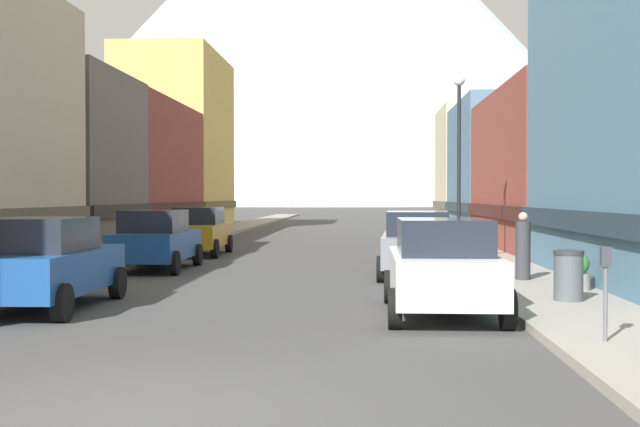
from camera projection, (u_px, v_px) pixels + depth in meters
The scene contains 21 objects.
ground_plane at pixel (129, 414), 8.29m from camera, with size 400.00×400.00×0.00m, color #414141.
sidewalk_left at pixel (201, 236), 43.56m from camera, with size 2.50×100.00×0.15m, color gray.
sidewalk_right at pixel (439, 237), 42.90m from camera, with size 2.50×100.00×0.15m, color gray.
storefront_left_2 at pixel (48, 164), 33.90m from camera, with size 6.57×8.13×7.29m.
storefront_left_3 at pixel (120, 172), 44.41m from camera, with size 6.85×12.85×7.23m.
storefront_left_4 at pixel (176, 144), 56.89m from camera, with size 6.48×11.98×11.91m.
storefront_right_2 at pixel (600, 174), 32.66m from camera, with size 8.74×13.43×6.36m.
storefront_right_3 at pixel (540, 172), 45.17m from camera, with size 9.29×11.06×7.35m.
storefront_right_4 at pixel (502, 171), 55.42m from camera, with size 8.64×8.27×8.10m.
car_left_0 at pixel (44, 263), 15.91m from camera, with size 2.08×4.41×1.78m.
car_left_1 at pixel (156, 240), 24.39m from camera, with size 2.09×4.41×1.78m.
car_left_2 at pixel (198, 231), 30.64m from camera, with size 2.13×4.43×1.78m.
car_right_0 at pixel (442, 267), 15.09m from camera, with size 2.08×4.41×1.78m.
car_right_1 at pixel (417, 244), 22.37m from camera, with size 2.25×4.49×1.78m.
parking_meter_near at pixel (606, 280), 11.56m from camera, with size 0.14×0.10×1.33m.
trash_bin_right at pixel (568, 275), 16.08m from camera, with size 0.59×0.59×0.98m.
potted_plant_0 at pixel (91, 243), 28.33m from camera, with size 0.59×0.59×0.86m.
potted_plant_1 at pixel (577, 272), 17.91m from camera, with size 0.54×0.54×0.82m.
pedestrian_1 at pixel (523, 248), 20.15m from camera, with size 0.36×0.36×1.65m.
streetlamp_right at pixel (459, 139), 25.94m from camera, with size 0.36×0.36×5.86m.
mountain_backdrop at pixel (323, 20), 267.19m from camera, with size 210.76×210.76×118.59m, color silver.
Camera 1 is at (2.36, -8.13, 2.19)m, focal length 46.33 mm.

